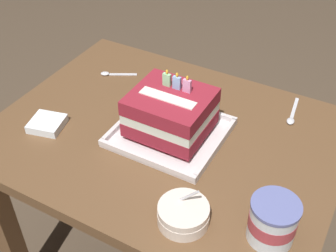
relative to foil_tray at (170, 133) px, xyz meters
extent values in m
cube|color=brown|center=(-0.01, 0.00, -0.02)|extent=(0.96, 0.73, 0.04)
cube|color=brown|center=(-0.43, -0.30, -0.37)|extent=(0.06, 0.06, 0.65)
cube|color=brown|center=(-0.43, 0.31, -0.37)|extent=(0.06, 0.06, 0.65)
cube|color=brown|center=(0.40, 0.31, -0.37)|extent=(0.06, 0.06, 0.65)
cube|color=silver|center=(0.00, 0.00, 0.00)|extent=(0.29, 0.27, 0.01)
cube|color=silver|center=(0.00, -0.13, 0.01)|extent=(0.29, 0.01, 0.02)
cube|color=silver|center=(0.00, 0.13, 0.01)|extent=(0.29, 0.01, 0.02)
cube|color=silver|center=(-0.14, 0.00, 0.01)|extent=(0.01, 0.25, 0.02)
cube|color=silver|center=(0.14, 0.00, 0.01)|extent=(0.01, 0.25, 0.02)
cube|color=maroon|center=(0.00, 0.00, 0.04)|extent=(0.21, 0.19, 0.04)
cube|color=silver|center=(0.00, 0.00, 0.07)|extent=(0.20, 0.18, 0.03)
cube|color=maroon|center=(0.00, 0.00, 0.11)|extent=(0.21, 0.19, 0.04)
cube|color=white|center=(0.00, -0.01, 0.13)|extent=(0.16, 0.03, 0.00)
cube|color=#99DB9E|center=(-0.03, 0.04, 0.15)|extent=(0.02, 0.01, 0.04)
ellipsoid|color=yellow|center=(-0.03, 0.04, 0.17)|extent=(0.01, 0.01, 0.01)
cube|color=#8CB7EA|center=(0.00, 0.04, 0.15)|extent=(0.02, 0.01, 0.04)
ellipsoid|color=yellow|center=(0.00, 0.04, 0.17)|extent=(0.01, 0.01, 0.01)
cube|color=#E099C6|center=(0.03, 0.04, 0.15)|extent=(0.02, 0.01, 0.04)
ellipsoid|color=yellow|center=(0.03, 0.04, 0.17)|extent=(0.01, 0.01, 0.01)
cylinder|color=silver|center=(0.17, -0.25, 0.01)|extent=(0.12, 0.12, 0.03)
cylinder|color=silver|center=(0.17, -0.25, 0.03)|extent=(0.12, 0.12, 0.03)
cylinder|color=silver|center=(0.17, -0.23, 0.06)|extent=(0.06, 0.01, 0.06)
cylinder|color=white|center=(0.35, -0.19, 0.04)|extent=(0.10, 0.10, 0.10)
cylinder|color=#B23D47|center=(0.35, -0.19, 0.05)|extent=(0.10, 0.10, 0.03)
cylinder|color=#5F67A6|center=(0.35, -0.19, 0.10)|extent=(0.11, 0.11, 0.01)
ellipsoid|color=silver|center=(-0.34, 0.17, 0.00)|extent=(0.04, 0.03, 0.01)
cube|color=silver|center=(-0.29, 0.20, 0.00)|extent=(0.09, 0.05, 0.00)
ellipsoid|color=silver|center=(0.28, 0.22, 0.00)|extent=(0.03, 0.03, 0.01)
cube|color=silver|center=(0.27, 0.29, 0.00)|extent=(0.02, 0.11, 0.00)
cube|color=white|center=(-0.32, -0.14, 0.00)|extent=(0.11, 0.11, 0.02)
camera|label=1|loc=(0.44, -0.82, 0.80)|focal=46.97mm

